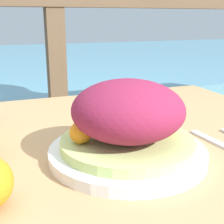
# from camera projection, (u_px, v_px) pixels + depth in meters

# --- Properties ---
(patio_table) EXTENTS (0.97, 0.82, 0.71)m
(patio_table) POSITION_uv_depth(u_px,v_px,m) (116.00, 178.00, 0.72)
(patio_table) COLOR tan
(patio_table) RESTS_ON ground_plane
(railing_fence) EXTENTS (2.80, 0.08, 1.09)m
(railing_fence) POSITION_uv_depth(u_px,v_px,m) (56.00, 56.00, 1.25)
(railing_fence) COLOR brown
(railing_fence) RESTS_ON ground_plane
(sea_backdrop) EXTENTS (12.00, 4.00, 0.51)m
(sea_backdrop) POSITION_uv_depth(u_px,v_px,m) (18.00, 81.00, 3.65)
(sea_backdrop) COLOR #568EA8
(sea_backdrop) RESTS_ON ground_plane
(salad_plate) EXTENTS (0.29, 0.29, 0.15)m
(salad_plate) POSITION_uv_depth(u_px,v_px,m) (128.00, 125.00, 0.57)
(salad_plate) COLOR silver
(salad_plate) RESTS_ON patio_table
(fork) EXTENTS (0.03, 0.18, 0.00)m
(fork) POSITION_uv_depth(u_px,v_px,m) (222.00, 145.00, 0.64)
(fork) COLOR silver
(fork) RESTS_ON patio_table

